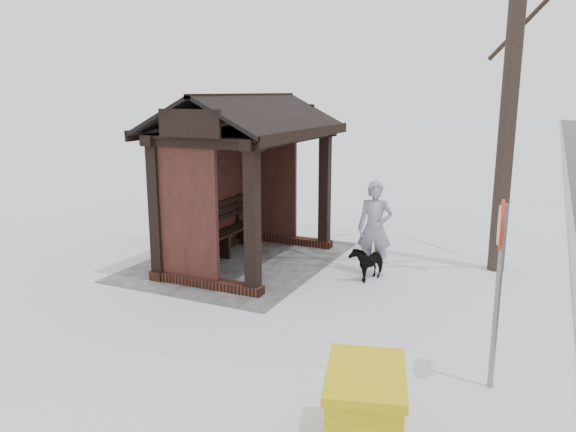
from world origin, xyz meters
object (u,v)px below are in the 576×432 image
object	(u,v)px
road_sign	(500,252)
grit_bin	(365,411)
dog	(367,262)
pedestrian	(375,228)
bus_shelter	(240,146)

from	to	relation	value
road_sign	grit_bin	bearing A→B (deg)	-33.61
dog	road_sign	bearing A→B (deg)	-35.39
grit_bin	road_sign	size ratio (longest dim) A/B	0.56
pedestrian	road_sign	bearing A→B (deg)	-64.30
road_sign	dog	bearing A→B (deg)	-146.99
bus_shelter	road_sign	distance (m)	5.52
bus_shelter	dog	bearing A→B (deg)	90.97
dog	road_sign	size ratio (longest dim) A/B	0.34
bus_shelter	grit_bin	world-z (taller)	bus_shelter
pedestrian	grit_bin	distance (m)	5.04
bus_shelter	grit_bin	distance (m)	6.14
grit_bin	road_sign	xyz separation A→B (m)	(-1.64, 0.89, 1.12)
bus_shelter	pedestrian	world-z (taller)	bus_shelter
pedestrian	dog	world-z (taller)	pedestrian
grit_bin	dog	bearing A→B (deg)	-178.81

